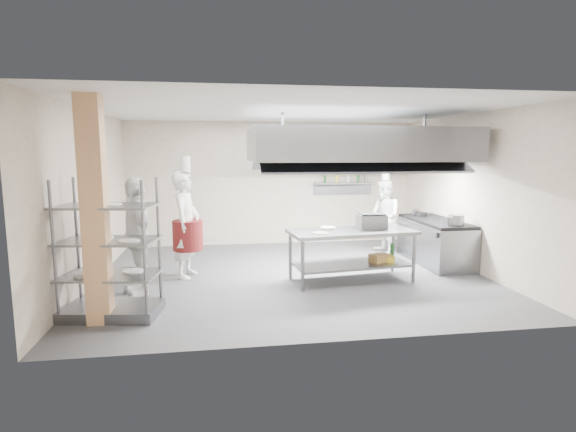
{
  "coord_description": "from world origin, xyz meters",
  "views": [
    {
      "loc": [
        -1.29,
        -8.01,
        2.27
      ],
      "look_at": [
        -0.03,
        0.2,
        1.09
      ],
      "focal_mm": 28.0,
      "sensor_mm": 36.0,
      "label": 1
    }
  ],
  "objects": [
    {
      "name": "floor",
      "position": [
        0.0,
        0.0,
        0.0
      ],
      "size": [
        7.0,
        7.0,
        0.0
      ],
      "primitive_type": "plane",
      "color": "#39393C",
      "rests_on": "ground"
    },
    {
      "name": "ceiling",
      "position": [
        0.0,
        0.0,
        3.0
      ],
      "size": [
        7.0,
        7.0,
        0.0
      ],
      "primitive_type": "plane",
      "rotation": [
        3.14,
        0.0,
        0.0
      ],
      "color": "silver",
      "rests_on": "wall_back"
    },
    {
      "name": "wall_back",
      "position": [
        0.0,
        3.0,
        1.5
      ],
      "size": [
        7.0,
        0.0,
        7.0
      ],
      "primitive_type": "plane",
      "rotation": [
        1.57,
        0.0,
        0.0
      ],
      "color": "#A19380",
      "rests_on": "ground"
    },
    {
      "name": "wall_left",
      "position": [
        -3.5,
        0.0,
        1.5
      ],
      "size": [
        0.0,
        6.0,
        6.0
      ],
      "primitive_type": "plane",
      "rotation": [
        1.57,
        0.0,
        1.57
      ],
      "color": "#A19380",
      "rests_on": "ground"
    },
    {
      "name": "wall_right",
      "position": [
        3.5,
        0.0,
        1.5
      ],
      "size": [
        0.0,
        6.0,
        6.0
      ],
      "primitive_type": "plane",
      "rotation": [
        1.57,
        0.0,
        -1.57
      ],
      "color": "#A19380",
      "rests_on": "ground"
    },
    {
      "name": "column",
      "position": [
        -2.9,
        -1.9,
        1.5
      ],
      "size": [
        0.3,
        0.3,
        3.0
      ],
      "primitive_type": "cube",
      "color": "tan",
      "rests_on": "floor"
    },
    {
      "name": "exhaust_hood",
      "position": [
        1.3,
        0.4,
        2.4
      ],
      "size": [
        4.0,
        2.5,
        0.6
      ],
      "primitive_type": "cube",
      "color": "gray",
      "rests_on": "ceiling"
    },
    {
      "name": "hood_strip_a",
      "position": [
        0.4,
        0.4,
        2.08
      ],
      "size": [
        1.6,
        0.12,
        0.04
      ],
      "primitive_type": "cube",
      "color": "white",
      "rests_on": "exhaust_hood"
    },
    {
      "name": "hood_strip_b",
      "position": [
        2.2,
        0.4,
        2.08
      ],
      "size": [
        1.6,
        0.12,
        0.04
      ],
      "primitive_type": "cube",
      "color": "white",
      "rests_on": "exhaust_hood"
    },
    {
      "name": "wall_shelf",
      "position": [
        1.8,
        2.84,
        1.5
      ],
      "size": [
        1.5,
        0.28,
        0.04
      ],
      "primitive_type": "cube",
      "color": "gray",
      "rests_on": "wall_back"
    },
    {
      "name": "island",
      "position": [
        1.0,
        -0.5,
        0.46
      ],
      "size": [
        2.29,
        1.16,
        0.91
      ],
      "primitive_type": null,
      "rotation": [
        0.0,
        0.0,
        0.11
      ],
      "color": "slate",
      "rests_on": "floor"
    },
    {
      "name": "island_worktop",
      "position": [
        1.0,
        -0.5,
        0.88
      ],
      "size": [
        2.29,
        1.16,
        0.06
      ],
      "primitive_type": "cube",
      "rotation": [
        0.0,
        0.0,
        0.11
      ],
      "color": "gray",
      "rests_on": "island"
    },
    {
      "name": "island_undershelf",
      "position": [
        1.0,
        -0.5,
        0.3
      ],
      "size": [
        2.1,
        1.05,
        0.04
      ],
      "primitive_type": "cube",
      "rotation": [
        0.0,
        0.0,
        0.11
      ],
      "color": "slate",
      "rests_on": "island"
    },
    {
      "name": "pass_rack",
      "position": [
        -2.8,
        -1.68,
        0.96
      ],
      "size": [
        1.38,
        0.94,
        1.92
      ],
      "primitive_type": null,
      "rotation": [
        0.0,
        0.0,
        -0.16
      ],
      "color": "gray",
      "rests_on": "floor"
    },
    {
      "name": "cooking_range",
      "position": [
        3.08,
        0.5,
        0.42
      ],
      "size": [
        0.8,
        2.0,
        0.84
      ],
      "primitive_type": "cube",
      "color": "slate",
      "rests_on": "floor"
    },
    {
      "name": "range_top",
      "position": [
        3.08,
        0.5,
        0.87
      ],
      "size": [
        0.78,
        1.96,
        0.06
      ],
      "primitive_type": "cube",
      "color": "black",
      "rests_on": "cooking_range"
    },
    {
      "name": "chef_head",
      "position": [
        -1.9,
        0.2,
        0.97
      ],
      "size": [
        0.62,
        0.8,
        1.93
      ],
      "primitive_type": "imported",
      "rotation": [
        0.0,
        0.0,
        1.32
      ],
      "color": "white",
      "rests_on": "floor"
    },
    {
      "name": "chef_line",
      "position": [
        2.33,
        1.46,
        0.84
      ],
      "size": [
        0.69,
        0.86,
        1.67
      ],
      "primitive_type": "imported",
      "rotation": [
        0.0,
        0.0,
        -1.5
      ],
      "color": "silver",
      "rests_on": "floor"
    },
    {
      "name": "chef_plating",
      "position": [
        -2.6,
        -0.71,
        0.94
      ],
      "size": [
        0.87,
        1.2,
        1.89
      ],
      "primitive_type": "imported",
      "rotation": [
        0.0,
        0.0,
        -1.16
      ],
      "color": "white",
      "rests_on": "floor"
    },
    {
      "name": "griddle",
      "position": [
        1.43,
        -0.3,
        1.03
      ],
      "size": [
        0.5,
        0.4,
        0.24
      ],
      "primitive_type": "cube",
      "rotation": [
        0.0,
        0.0,
        -0.03
      ],
      "color": "slate",
      "rests_on": "island_worktop"
    },
    {
      "name": "wicker_basket",
      "position": [
        1.52,
        -0.52,
        0.39
      ],
      "size": [
        0.4,
        0.35,
        0.15
      ],
      "primitive_type": "cube",
      "rotation": [
        0.0,
        0.0,
        0.41
      ],
      "color": "olive",
      "rests_on": "island_undershelf"
    },
    {
      "name": "stockpot",
      "position": [
        3.13,
        -0.2,
        1.0
      ],
      "size": [
        0.29,
        0.29,
        0.2
      ],
      "primitive_type": "cylinder",
      "color": "slate",
      "rests_on": "range_top"
    },
    {
      "name": "plate_stack",
      "position": [
        -2.8,
        -1.68,
        0.61
      ],
      "size": [
        0.28,
        0.28,
        0.05
      ],
      "primitive_type": "cylinder",
      "color": "white",
      "rests_on": "pass_rack"
    }
  ]
}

